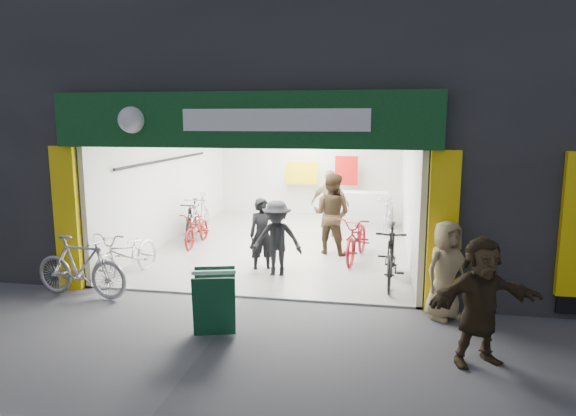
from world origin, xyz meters
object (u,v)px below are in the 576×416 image
(parked_bike, at_px, (81,267))
(pedestrian_near, at_px, (446,270))
(bike_left_front, at_px, (128,254))
(sandwich_board, at_px, (214,301))
(bike_right_front, at_px, (391,255))

(parked_bike, xyz_separation_m, pedestrian_near, (6.10, 0.14, 0.23))
(bike_left_front, xyz_separation_m, sandwich_board, (2.49, -2.20, 0.01))
(bike_left_front, height_order, pedestrian_near, pedestrian_near)
(parked_bike, height_order, sandwich_board, parked_bike)
(parked_bike, relative_size, sandwich_board, 1.97)
(bike_left_front, distance_m, pedestrian_near, 5.89)
(bike_right_front, distance_m, parked_bike, 5.55)
(bike_left_front, bearing_deg, pedestrian_near, 0.10)
(sandwich_board, bearing_deg, bike_right_front, 31.60)
(pedestrian_near, bearing_deg, parked_bike, 141.96)
(bike_left_front, distance_m, parked_bike, 1.14)
(bike_left_front, height_order, bike_right_front, bike_right_front)
(bike_right_front, distance_m, pedestrian_near, 1.71)
(parked_bike, height_order, pedestrian_near, pedestrian_near)
(sandwich_board, bearing_deg, parked_bike, 142.56)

